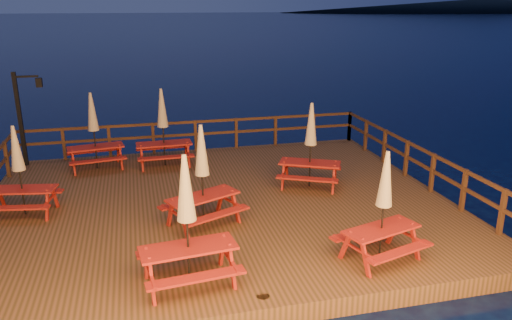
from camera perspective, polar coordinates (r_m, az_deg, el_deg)
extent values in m
plane|color=black|center=(13.47, -4.17, -6.30)|extent=(500.00, 500.00, 0.00)
cube|color=#453216|center=(13.39, -4.19, -5.51)|extent=(12.00, 10.00, 0.40)
cylinder|color=#3A2612|center=(18.08, -24.57, -2.58)|extent=(0.24, 0.24, 1.40)
cylinder|color=#3A2612|center=(17.83, -6.68, -1.31)|extent=(0.24, 0.24, 1.40)
cylinder|color=#3A2612|center=(19.27, 10.05, 0.00)|extent=(0.24, 0.24, 1.40)
cube|color=#3A2612|center=(17.58, -6.99, 4.35)|extent=(11.70, 0.06, 0.09)
cube|color=#3A2612|center=(17.69, -6.93, 2.95)|extent=(11.70, 0.06, 0.09)
cube|color=#3A2612|center=(17.80, -22.04, 1.67)|extent=(0.10, 0.10, 1.10)
cube|color=#3A2612|center=(17.70, -6.93, 2.78)|extent=(0.10, 0.10, 1.10)
cube|color=#3A2612|center=(18.81, 7.38, 3.65)|extent=(0.10, 0.10, 1.10)
cube|color=#3A2612|center=(17.10, -26.32, 0.49)|extent=(0.10, 0.10, 1.10)
cube|color=#3A2612|center=(15.01, 18.28, 1.25)|extent=(0.06, 9.70, 0.09)
cube|color=#3A2612|center=(15.13, 18.12, -0.36)|extent=(0.06, 9.70, 0.09)
cube|color=#3A2612|center=(15.15, 18.10, -0.56)|extent=(0.10, 0.10, 1.10)
cube|color=#3A2612|center=(18.41, 11.87, 3.10)|extent=(0.10, 0.10, 1.10)
cube|color=black|center=(17.45, -25.35, 4.18)|extent=(0.12, 0.12, 3.00)
cube|color=black|center=(17.15, -24.79, 8.66)|extent=(0.70, 0.06, 0.06)
cube|color=black|center=(17.12, -23.55, 8.12)|extent=(0.18, 0.18, 0.28)
sphere|color=#F2C460|center=(17.12, -23.55, 8.12)|extent=(0.14, 0.14, 0.14)
ellipsoid|color=black|center=(305.95, 24.84, 15.77)|extent=(230.40, 86.40, 7.00)
cube|color=maroon|center=(9.39, -7.76, -9.92)|extent=(1.84, 0.89, 0.05)
cube|color=maroon|center=(10.04, -8.46, -9.93)|extent=(1.79, 0.48, 0.05)
cube|color=maroon|center=(9.03, -6.82, -13.24)|extent=(1.79, 0.48, 0.05)
cube|color=maroon|center=(9.75, -12.43, -11.57)|extent=(0.07, 0.10, 0.74)
cube|color=maroon|center=(9.19, -11.81, -13.47)|extent=(0.07, 0.10, 0.74)
cube|color=maroon|center=(10.00, -3.90, -10.37)|extent=(0.07, 0.10, 0.74)
cube|color=maroon|center=(9.46, -2.75, -12.12)|extent=(0.07, 0.10, 0.74)
cylinder|color=black|center=(9.18, -7.89, -7.19)|extent=(0.04, 0.04, 2.46)
cone|color=tan|center=(8.91, -8.07, -3.17)|extent=(0.35, 0.35, 1.23)
sphere|color=black|center=(8.73, -8.23, 0.34)|extent=(0.07, 0.07, 0.07)
cube|color=maroon|center=(16.21, -10.48, 1.86)|extent=(1.76, 0.72, 0.05)
cube|color=maroon|center=(16.85, -10.60, 1.43)|extent=(1.75, 0.31, 0.05)
cube|color=maroon|center=(15.74, -10.22, 0.29)|extent=(1.75, 0.31, 0.05)
cube|color=maroon|center=(16.58, -13.00, 0.75)|extent=(0.06, 0.10, 0.73)
cube|color=maroon|center=(15.97, -12.89, 0.10)|extent=(0.06, 0.10, 0.73)
cube|color=maroon|center=(16.69, -8.03, 1.14)|extent=(0.06, 0.10, 0.73)
cube|color=maroon|center=(16.08, -7.73, 0.52)|extent=(0.06, 0.10, 0.73)
cylinder|color=black|center=(16.09, -10.57, 3.52)|extent=(0.04, 0.04, 2.42)
cone|color=tan|center=(15.94, -10.71, 5.87)|extent=(0.35, 0.35, 1.21)
sphere|color=black|center=(15.84, -10.82, 7.86)|extent=(0.07, 0.07, 0.07)
cube|color=maroon|center=(11.77, -6.08, -4.16)|extent=(1.82, 1.31, 0.05)
cube|color=maroon|center=(12.32, -7.46, -4.60)|extent=(1.65, 0.95, 0.05)
cube|color=maroon|center=(11.44, -4.50, -6.31)|extent=(1.65, 0.95, 0.05)
cube|color=maroon|center=(11.83, -9.75, -6.06)|extent=(0.09, 0.11, 0.71)
cube|color=maroon|center=(11.33, -8.21, -7.09)|extent=(0.09, 0.11, 0.71)
cube|color=maroon|center=(12.50, -4.06, -4.51)|extent=(0.09, 0.11, 0.71)
cube|color=maroon|center=(12.03, -2.37, -5.39)|extent=(0.09, 0.11, 0.71)
cylinder|color=black|center=(11.60, -6.16, -1.99)|extent=(0.04, 0.04, 2.36)
cone|color=tan|center=(11.40, -6.27, 1.13)|extent=(0.34, 0.34, 1.18)
sphere|color=black|center=(11.25, -6.36, 3.81)|extent=(0.07, 0.07, 0.07)
cube|color=maroon|center=(16.43, -17.87, 1.43)|extent=(1.78, 0.93, 0.05)
cube|color=maroon|center=(17.05, -17.99, 1.00)|extent=(1.71, 0.54, 0.05)
cube|color=maroon|center=(15.97, -17.56, -0.06)|extent=(1.71, 0.54, 0.05)
cube|color=maroon|center=(16.79, -20.26, 0.26)|extent=(0.07, 0.10, 0.71)
cube|color=maroon|center=(16.19, -20.11, -0.35)|extent=(0.07, 0.10, 0.71)
cube|color=maroon|center=(16.89, -15.50, 0.83)|extent=(0.07, 0.10, 0.71)
cube|color=maroon|center=(16.30, -15.19, 0.25)|extent=(0.07, 0.10, 0.71)
cylinder|color=black|center=(16.31, -18.03, 3.01)|extent=(0.04, 0.04, 2.35)
cone|color=tan|center=(16.17, -18.25, 5.27)|extent=(0.34, 0.34, 1.18)
sphere|color=black|center=(16.07, -18.44, 7.17)|extent=(0.07, 0.07, 0.07)
cube|color=maroon|center=(14.18, 6.18, -0.32)|extent=(1.81, 1.35, 0.05)
cube|color=maroon|center=(14.80, 6.41, -0.70)|extent=(1.63, 1.00, 0.05)
cube|color=maroon|center=(13.74, 5.85, -2.16)|extent=(1.63, 1.00, 0.05)
cube|color=maroon|center=(14.68, 3.54, -1.08)|extent=(0.09, 0.11, 0.71)
cube|color=maroon|center=(14.10, 3.12, -1.87)|extent=(0.09, 0.11, 0.71)
cube|color=maroon|center=(14.53, 9.05, -1.47)|extent=(0.09, 0.11, 0.71)
cube|color=maroon|center=(13.94, 8.86, -2.29)|extent=(0.09, 0.11, 0.71)
cylinder|color=black|center=(14.04, 6.24, 1.51)|extent=(0.04, 0.04, 2.36)
cone|color=tan|center=(13.87, 6.33, 4.12)|extent=(0.34, 0.34, 1.18)
sphere|color=black|center=(13.76, 6.41, 6.34)|extent=(0.07, 0.07, 0.07)
cube|color=maroon|center=(10.49, 14.15, -7.65)|extent=(1.73, 1.07, 0.04)
cube|color=maroon|center=(10.95, 12.07, -7.94)|extent=(1.62, 0.71, 0.04)
cube|color=maroon|center=(10.27, 16.16, -10.06)|extent=(1.62, 0.71, 0.04)
cube|color=maroon|center=(10.40, 10.16, -9.65)|extent=(0.08, 0.10, 0.67)
cube|color=maroon|center=(10.02, 12.40, -10.93)|extent=(0.08, 0.10, 0.67)
cube|color=maroon|center=(11.26, 15.44, -7.84)|extent=(0.08, 0.10, 0.67)
cube|color=maroon|center=(10.90, 17.68, -8.92)|extent=(0.08, 0.10, 0.67)
cylinder|color=black|center=(10.31, 14.34, -5.39)|extent=(0.04, 0.04, 2.25)
cone|color=tan|center=(10.08, 14.61, -2.10)|extent=(0.32, 0.32, 1.12)
sphere|color=black|center=(9.92, 14.84, 0.74)|extent=(0.06, 0.06, 0.06)
cube|color=maroon|center=(13.54, -25.18, -3.06)|extent=(1.67, 0.88, 0.04)
cube|color=maroon|center=(14.08, -24.29, -3.32)|extent=(1.60, 0.52, 0.04)
cube|color=maroon|center=(13.17, -25.83, -4.94)|extent=(1.60, 0.52, 0.04)
cube|color=maroon|center=(14.15, -27.09, -3.90)|extent=(0.07, 0.10, 0.66)
cube|color=maroon|center=(13.68, -22.00, -3.93)|extent=(0.07, 0.10, 0.66)
cube|color=maroon|center=(13.17, -22.75, -4.85)|extent=(0.07, 0.10, 0.66)
cylinder|color=black|center=(13.40, -25.42, -1.30)|extent=(0.04, 0.04, 2.20)
cone|color=tan|center=(13.23, -25.77, 1.23)|extent=(0.32, 0.32, 1.10)
sphere|color=black|center=(13.11, -26.06, 3.37)|extent=(0.06, 0.06, 0.06)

